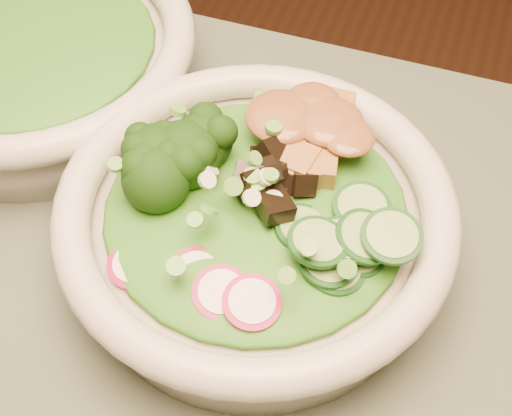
% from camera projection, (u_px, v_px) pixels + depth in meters
% --- Properties ---
extents(salad_bowl, '(0.27, 0.27, 0.07)m').
position_uv_depth(salad_bowl, '(256.00, 226.00, 0.48)').
color(salad_bowl, beige).
rests_on(salad_bowl, dining_table).
extents(side_bowl, '(0.27, 0.27, 0.07)m').
position_uv_depth(side_bowl, '(35.00, 60.00, 0.58)').
color(side_bowl, beige).
rests_on(side_bowl, dining_table).
extents(lettuce_bed, '(0.20, 0.20, 0.02)m').
position_uv_depth(lettuce_bed, '(256.00, 207.00, 0.47)').
color(lettuce_bed, '#195E13').
rests_on(lettuce_bed, salad_bowl).
extents(side_lettuce, '(0.18, 0.18, 0.02)m').
position_uv_depth(side_lettuce, '(28.00, 41.00, 0.57)').
color(side_lettuce, '#195E13').
rests_on(side_lettuce, side_bowl).
extents(broccoli_florets, '(0.09, 0.09, 0.04)m').
position_uv_depth(broccoli_florets, '(172.00, 160.00, 0.47)').
color(broccoli_florets, black).
rests_on(broccoli_florets, salad_bowl).
extents(radish_slices, '(0.11, 0.07, 0.02)m').
position_uv_depth(radish_slices, '(209.00, 281.00, 0.43)').
color(radish_slices, '#980B40').
rests_on(radish_slices, salad_bowl).
extents(cucumber_slices, '(0.08, 0.08, 0.04)m').
position_uv_depth(cucumber_slices, '(347.00, 236.00, 0.44)').
color(cucumber_slices, '#83B464').
rests_on(cucumber_slices, salad_bowl).
extents(mushroom_heap, '(0.08, 0.08, 0.04)m').
position_uv_depth(mushroom_heap, '(265.00, 181.00, 0.46)').
color(mushroom_heap, black).
rests_on(mushroom_heap, salad_bowl).
extents(tofu_cubes, '(0.10, 0.08, 0.04)m').
position_uv_depth(tofu_cubes, '(301.00, 134.00, 0.49)').
color(tofu_cubes, olive).
rests_on(tofu_cubes, salad_bowl).
extents(peanut_sauce, '(0.07, 0.06, 0.02)m').
position_uv_depth(peanut_sauce, '(302.00, 121.00, 0.48)').
color(peanut_sauce, brown).
rests_on(peanut_sauce, tofu_cubes).
extents(scallion_garnish, '(0.19, 0.19, 0.02)m').
position_uv_depth(scallion_garnish, '(256.00, 184.00, 0.45)').
color(scallion_garnish, '#5AA339').
rests_on(scallion_garnish, salad_bowl).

